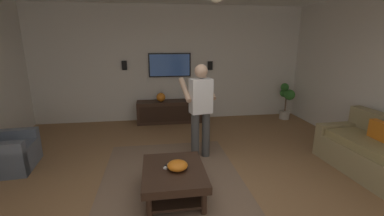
% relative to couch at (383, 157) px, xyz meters
% --- Properties ---
extents(ground_plane, '(8.69, 8.69, 0.00)m').
position_rel_couch_xyz_m(ground_plane, '(-0.13, 2.88, -0.32)').
color(ground_plane, olive).
extents(wall_back_tv, '(0.10, 6.98, 2.86)m').
position_rel_couch_xyz_m(wall_back_tv, '(3.54, 2.88, 1.11)').
color(wall_back_tv, silver).
rests_on(wall_back_tv, ground).
extents(area_rug, '(3.16, 2.06, 0.01)m').
position_rel_couch_xyz_m(area_rug, '(0.15, 3.13, -0.31)').
color(area_rug, '#7A604C').
rests_on(area_rug, ground).
extents(couch, '(1.93, 0.93, 0.87)m').
position_rel_couch_xyz_m(couch, '(0.00, 0.00, 0.00)').
color(couch, '#93845B').
rests_on(couch, ground).
extents(armchair, '(0.87, 0.88, 0.82)m').
position_rel_couch_xyz_m(armchair, '(1.10, 5.77, -0.04)').
color(armchair, slate).
rests_on(armchair, ground).
extents(coffee_table, '(1.00, 0.80, 0.40)m').
position_rel_couch_xyz_m(coffee_table, '(-0.05, 3.13, -0.02)').
color(coffee_table, '#332116').
rests_on(coffee_table, ground).
extents(media_console, '(0.45, 1.70, 0.55)m').
position_rel_couch_xyz_m(media_console, '(3.21, 2.93, -0.04)').
color(media_console, '#332116').
rests_on(media_console, ground).
extents(tv, '(0.05, 1.05, 0.59)m').
position_rel_couch_xyz_m(tv, '(3.45, 2.93, 1.10)').
color(tv, black).
extents(person_standing, '(0.60, 0.61, 1.64)m').
position_rel_couch_xyz_m(person_standing, '(1.09, 2.57, 0.61)').
color(person_standing, '#3F3F3F').
rests_on(person_standing, ground).
extents(potted_plant_tall, '(0.42, 0.31, 0.95)m').
position_rel_couch_xyz_m(potted_plant_tall, '(3.03, -0.06, 0.22)').
color(potted_plant_tall, '#B7B2A8').
rests_on(potted_plant_tall, ground).
extents(bowl, '(0.26, 0.26, 0.12)m').
position_rel_couch_xyz_m(bowl, '(-0.07, 3.08, 0.14)').
color(bowl, orange).
rests_on(bowl, coffee_table).
extents(remote_white, '(0.15, 0.12, 0.02)m').
position_rel_couch_xyz_m(remote_white, '(0.02, 3.20, 0.09)').
color(remote_white, white).
rests_on(remote_white, coffee_table).
extents(remote_black, '(0.14, 0.13, 0.02)m').
position_rel_couch_xyz_m(remote_black, '(-0.02, 3.19, 0.09)').
color(remote_black, black).
rests_on(remote_black, coffee_table).
extents(vase_round, '(0.22, 0.22, 0.22)m').
position_rel_couch_xyz_m(vase_round, '(3.18, 3.18, 0.34)').
color(vase_round, orange).
rests_on(vase_round, media_console).
extents(wall_speaker_left, '(0.06, 0.12, 0.22)m').
position_rel_couch_xyz_m(wall_speaker_left, '(3.46, 1.89, 1.07)').
color(wall_speaker_left, black).
extents(wall_speaker_right, '(0.06, 0.12, 0.22)m').
position_rel_couch_xyz_m(wall_speaker_right, '(3.46, 4.04, 1.11)').
color(wall_speaker_right, black).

